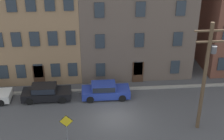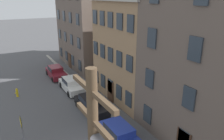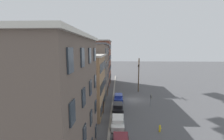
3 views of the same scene
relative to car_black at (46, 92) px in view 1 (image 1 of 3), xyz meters
name	(u,v)px [view 1 (image 1 of 3)]	position (x,y,z in m)	size (l,w,h in m)	color
ground_plane	(115,117)	(6.02, -3.37, -0.75)	(200.00, 200.00, 0.00)	#4C4C4F
kerb_strip	(111,89)	(6.02, 1.13, -0.67)	(56.00, 0.36, 0.16)	#9E998E
apartment_midblock	(42,18)	(-0.89, 8.46, 4.35)	(8.78, 12.20, 10.17)	#9E7A56
apartment_far	(132,7)	(8.87, 8.29, 5.42)	(11.72, 11.84, 12.32)	#66564C
car_black	(46,92)	(0.00, 0.00, 0.00)	(4.40, 1.92, 1.43)	black
car_blue	(105,90)	(5.39, -0.11, 0.00)	(4.40, 1.92, 1.43)	#233899
caution_sign	(67,125)	(2.24, -6.30, 0.88)	(1.02, 0.08, 2.45)	slate
utility_pole	(206,73)	(12.50, -5.26, 4.15)	(2.40, 0.44, 8.71)	brown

